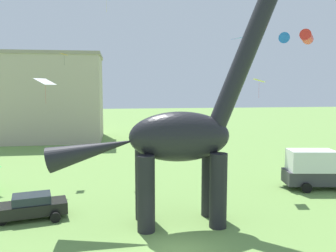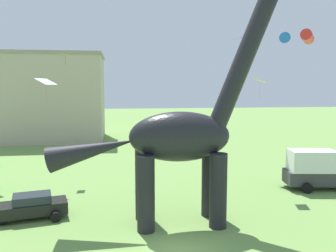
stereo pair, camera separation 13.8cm
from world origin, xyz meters
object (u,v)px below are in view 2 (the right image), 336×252
at_px(parked_sedan_left, 32,206).
at_px(kite_near_low, 303,37).
at_px(person_watching_child, 214,180).
at_px(kite_mid_left, 46,82).
at_px(kite_near_high, 241,38).
at_px(kite_drifting, 260,81).
at_px(kite_mid_right, 65,54).
at_px(parked_box_truck, 319,169).
at_px(dinosaur_sculpture, 179,137).

distance_m(parked_sedan_left, kite_near_low, 21.34).
distance_m(person_watching_child, kite_mid_left, 15.98).
bearing_deg(person_watching_child, kite_near_high, 4.20).
relative_size(person_watching_child, kite_near_high, 0.64).
bearing_deg(kite_drifting, kite_near_high, 83.71).
height_order(kite_drifting, kite_mid_right, kite_mid_right).
xyz_separation_m(parked_box_truck, kite_drifting, (-4.98, 0.78, 7.14)).
bearing_deg(kite_near_low, kite_near_high, 95.51).
relative_size(dinosaur_sculpture, person_watching_child, 12.25).
height_order(dinosaur_sculpture, parked_box_truck, dinosaur_sculpture).
bearing_deg(kite_near_low, dinosaur_sculpture, -161.86).
distance_m(parked_sedan_left, kite_near_high, 23.82).
relative_size(dinosaur_sculpture, kite_near_high, 7.88).
bearing_deg(parked_box_truck, kite_mid_right, 168.01).
height_order(parked_sedan_left, kite_near_high, kite_near_high).
xyz_separation_m(parked_sedan_left, kite_mid_left, (-0.40, 7.69, 7.91)).
height_order(kite_near_low, kite_near_high, kite_near_high).
xyz_separation_m(kite_mid_left, kite_drifting, (17.03, -3.39, 0.07)).
bearing_deg(kite_mid_right, kite_mid_left, -105.66).
bearing_deg(kite_near_high, parked_box_truck, -59.73).
relative_size(dinosaur_sculpture, kite_near_low, 5.32).
xyz_separation_m(parked_box_truck, kite_near_high, (-4.26, 7.30, 11.37)).
height_order(person_watching_child, kite_drifting, kite_drifting).
distance_m(dinosaur_sculpture, kite_near_high, 17.14).
distance_m(parked_sedan_left, parked_box_truck, 21.92).
xyz_separation_m(kite_drifting, kite_near_high, (0.72, 6.52, 4.24)).
relative_size(kite_near_low, kite_mid_right, 2.62).
bearing_deg(parked_box_truck, kite_drifting, 179.91).
height_order(parked_box_truck, kite_near_low, kite_near_low).
bearing_deg(kite_mid_left, dinosaur_sculpture, -45.91).
bearing_deg(dinosaur_sculpture, kite_mid_right, 104.53).
bearing_deg(kite_mid_left, kite_near_low, -19.64).
bearing_deg(kite_near_high, kite_near_low, -84.49).
xyz_separation_m(parked_sedan_left, kite_near_high, (17.35, 10.83, 12.21)).
bearing_deg(parked_sedan_left, kite_mid_left, 80.05).
relative_size(parked_sedan_left, kite_near_high, 2.40).
bearing_deg(kite_mid_right, parked_box_truck, -20.77).
xyz_separation_m(kite_mid_left, kite_near_high, (17.75, 3.14, 4.30)).
distance_m(parked_box_truck, kite_mid_left, 23.49).
relative_size(parked_sedan_left, person_watching_child, 3.73).
relative_size(parked_sedan_left, kite_drifting, 2.96).
bearing_deg(kite_mid_right, dinosaur_sculpture, -58.26).
relative_size(kite_drifting, kite_near_high, 0.81).
distance_m(parked_sedan_left, person_watching_child, 13.85).
bearing_deg(parked_box_truck, person_watching_child, -178.08).
height_order(person_watching_child, kite_near_low, kite_near_low).
height_order(person_watching_child, kite_near_high, kite_near_high).
height_order(parked_sedan_left, kite_mid_left, kite_mid_left).
distance_m(parked_box_truck, kite_near_low, 10.91).
bearing_deg(kite_drifting, dinosaur_sculpture, -140.30).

